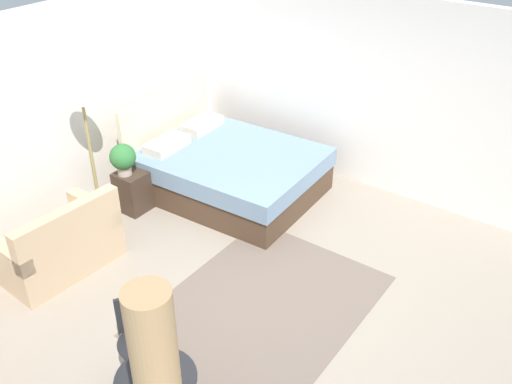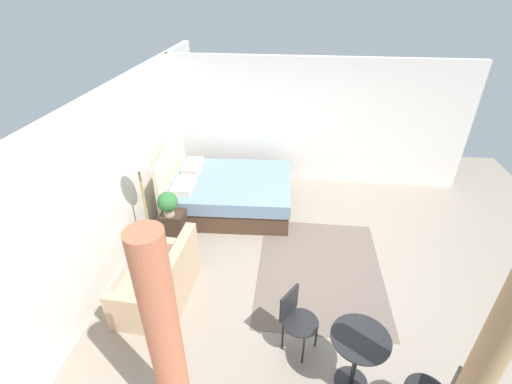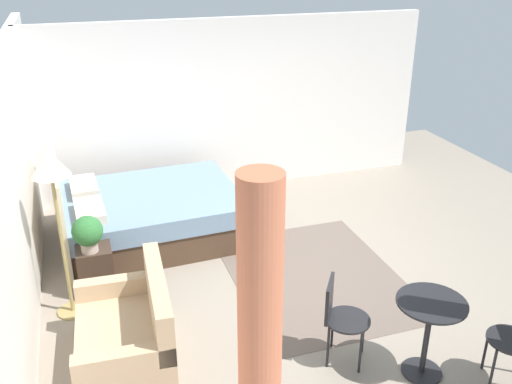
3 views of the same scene
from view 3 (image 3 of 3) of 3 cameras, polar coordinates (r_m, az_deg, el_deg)
name	(u,v)px [view 3 (image 3 of 3)]	position (r m, az deg, el deg)	size (l,w,h in m)	color
ground_plane	(303,272)	(6.55, 4.83, -8.16)	(8.40, 8.85, 0.02)	gray
wall_back	(11,207)	(5.57, -23.65, -1.39)	(8.40, 0.12, 2.53)	silver
wall_right	(236,106)	(8.39, -2.06, 8.79)	(0.12, 5.85, 2.53)	silver
area_rug	(315,276)	(6.46, 6.06, -8.54)	(2.35, 1.82, 0.01)	#66564C
bed	(147,214)	(7.23, -11.06, -2.24)	(1.82, 2.26, 1.20)	#473323
couch	(129,337)	(5.22, -12.77, -14.17)	(1.26, 0.87, 0.87)	tan
nightstand	(96,267)	(6.34, -16.03, -7.40)	(0.43, 0.37, 0.52)	#38281E
potted_plant	(88,232)	(6.02, -16.78, -3.96)	(0.32, 0.32, 0.40)	tan
floor_lamp	(52,177)	(5.48, -20.11, 1.48)	(0.36, 0.36, 1.76)	#99844C
balcony_table	(429,325)	(5.08, 17.16, -12.77)	(0.59, 0.59, 0.75)	black
cafe_chair_near_window	(339,313)	(5.09, 8.47, -12.09)	(0.56, 0.56, 0.80)	black
curtain_right	(260,348)	(3.60, 0.39, -15.63)	(0.28, 0.28, 2.35)	#D1704C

